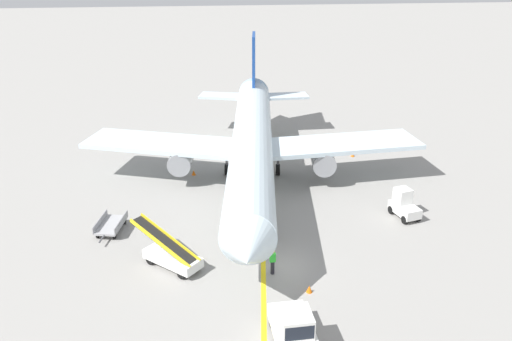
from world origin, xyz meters
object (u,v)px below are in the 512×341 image
belt_loader_forward_hold (171,255)px  baggage_cart_empty_trailing (246,229)px  pushback_tug (294,328)px  baggage_tug_near_wing (404,205)px  safety_cone_wingtip_left (353,154)px  safety_cone_nose_right (194,173)px  ground_crew_marshaller (273,261)px  baggage_cart_loaded (111,225)px  airliner (252,143)px  safety_cone_nose_left (309,289)px

belt_loader_forward_hold → baggage_cart_empty_trailing: (4.98, 3.29, -0.31)m
pushback_tug → baggage_tug_near_wing: size_ratio=1.39×
baggage_tug_near_wing → safety_cone_wingtip_left: bearing=91.7°
baggage_tug_near_wing → safety_cone_nose_right: baggage_tug_near_wing is taller
baggage_cart_empty_trailing → safety_cone_nose_right: 11.40m
ground_crew_marshaller → safety_cone_nose_right: bearing=106.5°
baggage_tug_near_wing → baggage_cart_empty_trailing: 11.79m
belt_loader_forward_hold → baggage_cart_empty_trailing: bearing=33.4°
baggage_cart_loaded → ground_crew_marshaller: size_ratio=2.26×
baggage_cart_empty_trailing → safety_cone_wingtip_left: 17.67m
baggage_cart_loaded → pushback_tug: bearing=-50.3°
baggage_tug_near_wing → safety_cone_wingtip_left: (-0.36, 12.11, -0.71)m
ground_crew_marshaller → baggage_cart_empty_trailing: bearing=103.2°
baggage_tug_near_wing → ground_crew_marshaller: baggage_tug_near_wing is taller
baggage_cart_loaded → safety_cone_nose_right: bearing=58.0°
baggage_tug_near_wing → belt_loader_forward_hold: size_ratio=0.58×
airliner → safety_cone_nose_left: 16.25m
airliner → safety_cone_nose_right: size_ratio=80.29×
baggage_tug_near_wing → ground_crew_marshaller: (-10.56, -6.29, -0.02)m
baggage_cart_empty_trailing → safety_cone_nose_left: bearing=-66.9°
ground_crew_marshaller → safety_cone_wingtip_left: ground_crew_marshaller is taller
airliner → ground_crew_marshaller: 13.96m
safety_cone_nose_left → safety_cone_wingtip_left: bearing=67.8°
baggage_cart_empty_trailing → safety_cone_nose_right: size_ratio=7.64×
pushback_tug → baggage_cart_empty_trailing: size_ratio=1.10×
baggage_tug_near_wing → baggage_cart_empty_trailing: size_ratio=0.79×
pushback_tug → ground_crew_marshaller: size_ratio=2.17×
safety_cone_nose_left → safety_cone_nose_right: size_ratio=1.00×
airliner → baggage_cart_loaded: size_ratio=9.20×
belt_loader_forward_hold → baggage_cart_empty_trailing: belt_loader_forward_hold is taller
pushback_tug → belt_loader_forward_hold: 10.03m
safety_cone_nose_left → baggage_cart_empty_trailing: bearing=113.1°
baggage_cart_empty_trailing → ground_crew_marshaller: size_ratio=1.98×
airliner → pushback_tug: 20.16m
airliner → safety_cone_nose_right: airliner is taller
pushback_tug → safety_cone_nose_left: size_ratio=8.38×
belt_loader_forward_hold → baggage_cart_loaded: (-4.31, 4.92, -0.31)m
airliner → belt_loader_forward_hold: bearing=-117.4°
baggage_cart_empty_trailing → ground_crew_marshaller: ground_crew_marshaller is taller
baggage_tug_near_wing → safety_cone_nose_left: bearing=-136.1°
safety_cone_nose_left → baggage_cart_loaded: bearing=145.0°
airliner → safety_cone_wingtip_left: airliner is taller
airliner → baggage_cart_empty_trailing: bearing=-98.6°
safety_cone_nose_left → safety_cone_wingtip_left: (8.37, 20.51, 0.00)m
pushback_tug → baggage_cart_empty_trailing: 11.21m
ground_crew_marshaller → safety_cone_nose_right: ground_crew_marshaller is taller
baggage_cart_empty_trailing → safety_cone_wingtip_left: (11.33, 13.56, -0.25)m
safety_cone_nose_right → safety_cone_nose_left: bearing=-70.0°
belt_loader_forward_hold → safety_cone_wingtip_left: (16.31, 16.84, -0.56)m
airliner → safety_cone_nose_left: (1.63, -15.85, -3.20)m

